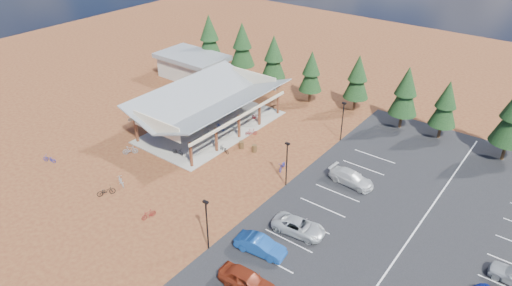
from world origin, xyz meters
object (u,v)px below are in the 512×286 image
lamp_post_2 (343,119)px  bike_1 (179,129)px  lamp_post_1 (287,161)px  bike_2 (206,119)px  bike_6 (220,126)px  bike_9 (130,150)px  bike_3 (219,107)px  car_2 (299,226)px  bike_10 (49,159)px  bike_13 (121,181)px  bike_5 (212,130)px  outbuilding (193,66)px  lamp_post_0 (207,222)px  car_1 (260,246)px  car_3 (351,178)px  trash_bin_1 (254,148)px  bike_pavilion (210,100)px  bike_4 (178,152)px  bike_7 (256,117)px  bike_12 (106,191)px  bike_15 (251,132)px  bike_11 (149,214)px  bike_14 (282,166)px  bike_0 (164,134)px  trash_bin_0 (241,145)px

lamp_post_2 → bike_1: 20.39m
lamp_post_1 → bike_2: lamp_post_1 is taller
bike_6 → bike_9: bearing=172.5°
lamp_post_2 → bike_9: size_ratio=2.91×
bike_3 → car_2: 26.81m
bike_10 → bike_13: 10.38m
bike_10 → lamp_post_1: bearing=98.0°
bike_5 → bike_2: bearing=64.7°
outbuilding → lamp_post_0: bearing=-44.0°
lamp_post_2 → bike_5: bearing=-149.2°
car_1 → car_3: size_ratio=0.92×
bike_1 → trash_bin_1: bearing=-94.2°
bike_2 → bike_13: bearing=-168.8°
bike_1 → bike_5: 4.23m
bike_pavilion → bike_2: (-1.45, 0.46, -3.28)m
bike_5 → bike_13: 14.29m
bike_1 → lamp_post_1: bearing=-109.8°
bike_4 → bike_7: size_ratio=1.04×
trash_bin_1 → bike_9: (-11.24, -9.21, 0.08)m
bike_12 → bike_15: 19.33m
bike_15 → bike_4: bearing=110.4°
bike_2 → bike_6: 2.85m
bike_1 → bike_7: 10.35m
lamp_post_0 → bike_6: bearing=128.5°
trash_bin_1 → bike_11: (-0.49, -15.79, 0.01)m
trash_bin_1 → bike_1: bike_1 is taller
bike_3 → bike_14: (15.32, -6.91, -0.14)m
bike_0 → car_1: size_ratio=0.38×
lamp_post_1 → bike_5: size_ratio=3.49×
bike_0 → bike_7: (6.25, 10.69, -0.01)m
car_3 → lamp_post_1: bearing=133.9°
outbuilding → lamp_post_1: 33.13m
trash_bin_0 → bike_6: bike_6 is taller
outbuilding → car_2: 40.35m
bike_7 → bike_11: bike_7 is taller
bike_9 → bike_4: bearing=-105.2°
bike_13 → bike_11: bearing=94.3°
bike_pavilion → bike_12: 17.91m
car_1 → bike_10: bearing=88.1°
lamp_post_1 → trash_bin_1: 8.03m
lamp_post_0 → bike_5: lamp_post_0 is taller
car_1 → bike_14: bearing=18.5°
bike_6 → bike_11: (6.32, -17.49, -0.07)m
lamp_post_1 → bike_3: size_ratio=3.02×
bike_15 → car_2: car_2 is taller
bike_13 → lamp_post_1: bearing=147.8°
bike_6 → bike_12: size_ratio=0.88×
lamp_post_1 → bike_14: (-2.00, 2.26, -2.50)m
outbuilding → trash_bin_1: 25.56m
bike_14 → car_3: (7.33, 2.10, 0.28)m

